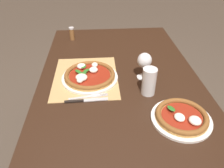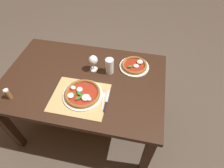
{
  "view_description": "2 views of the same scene",
  "coord_description": "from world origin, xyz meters",
  "px_view_note": "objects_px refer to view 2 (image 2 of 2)",
  "views": [
    {
      "loc": [
        1.09,
        -0.12,
        1.44
      ],
      "look_at": [
        0.19,
        -0.05,
        0.79
      ],
      "focal_mm": 35.0,
      "sensor_mm": 36.0,
      "label": 1
    },
    {
      "loc": [
        0.47,
        -1.01,
        1.93
      ],
      "look_at": [
        0.27,
        -0.08,
        0.83
      ],
      "focal_mm": 30.0,
      "sensor_mm": 36.0,
      "label": 2
    }
  ],
  "objects_px": {
    "pizza_far": "(134,65)",
    "pepper_shaker": "(8,94)",
    "fork": "(103,99)",
    "pizza_near": "(82,94)",
    "pint_glass": "(110,66)",
    "wine_glass": "(93,61)",
    "knife": "(107,101)"
  },
  "relations": [
    {
      "from": "pizza_far",
      "to": "pepper_shaker",
      "type": "bearing_deg",
      "value": -149.15
    },
    {
      "from": "fork",
      "to": "pizza_near",
      "type": "bearing_deg",
      "value": 179.16
    },
    {
      "from": "pint_glass",
      "to": "pepper_shaker",
      "type": "bearing_deg",
      "value": -148.18
    },
    {
      "from": "pizza_near",
      "to": "fork",
      "type": "relative_size",
      "value": 1.58
    },
    {
      "from": "wine_glass",
      "to": "pepper_shaker",
      "type": "bearing_deg",
      "value": -141.9
    },
    {
      "from": "wine_glass",
      "to": "pepper_shaker",
      "type": "xyz_separation_m",
      "value": [
        -0.56,
        -0.44,
        -0.06
      ]
    },
    {
      "from": "fork",
      "to": "wine_glass",
      "type": "bearing_deg",
      "value": 117.55
    },
    {
      "from": "pizza_near",
      "to": "knife",
      "type": "relative_size",
      "value": 1.47
    },
    {
      "from": "pizza_near",
      "to": "wine_glass",
      "type": "height_order",
      "value": "wine_glass"
    },
    {
      "from": "wine_glass",
      "to": "fork",
      "type": "bearing_deg",
      "value": -62.45
    },
    {
      "from": "wine_glass",
      "to": "pizza_far",
      "type": "bearing_deg",
      "value": 16.59
    },
    {
      "from": "pizza_near",
      "to": "pizza_far",
      "type": "height_order",
      "value": "pizza_near"
    },
    {
      "from": "pizza_far",
      "to": "pint_glass",
      "type": "height_order",
      "value": "pint_glass"
    },
    {
      "from": "pint_glass",
      "to": "fork",
      "type": "xyz_separation_m",
      "value": [
        0.02,
        -0.31,
        -0.06
      ]
    },
    {
      "from": "fork",
      "to": "pepper_shaker",
      "type": "distance_m",
      "value": 0.74
    },
    {
      "from": "pizza_near",
      "to": "knife",
      "type": "xyz_separation_m",
      "value": [
        0.2,
        -0.01,
        -0.02
      ]
    },
    {
      "from": "wine_glass",
      "to": "knife",
      "type": "xyz_separation_m",
      "value": [
        0.19,
        -0.32,
        -0.1
      ]
    },
    {
      "from": "pizza_near",
      "to": "wine_glass",
      "type": "distance_m",
      "value": 0.32
    },
    {
      "from": "pizza_far",
      "to": "pepper_shaker",
      "type": "distance_m",
      "value": 1.07
    },
    {
      "from": "knife",
      "to": "fork",
      "type": "bearing_deg",
      "value": 158.4
    },
    {
      "from": "knife",
      "to": "pepper_shaker",
      "type": "relative_size",
      "value": 2.22
    },
    {
      "from": "pizza_far",
      "to": "fork",
      "type": "height_order",
      "value": "pizza_far"
    },
    {
      "from": "fork",
      "to": "pizza_far",
      "type": "bearing_deg",
      "value": 65.14
    },
    {
      "from": "pizza_far",
      "to": "wine_glass",
      "type": "distance_m",
      "value": 0.38
    },
    {
      "from": "pepper_shaker",
      "to": "pizza_far",
      "type": "bearing_deg",
      "value": 30.85
    },
    {
      "from": "pepper_shaker",
      "to": "pint_glass",
      "type": "bearing_deg",
      "value": 31.82
    },
    {
      "from": "knife",
      "to": "pepper_shaker",
      "type": "height_order",
      "value": "pepper_shaker"
    },
    {
      "from": "pizza_far",
      "to": "knife",
      "type": "distance_m",
      "value": 0.46
    },
    {
      "from": "pizza_near",
      "to": "pizza_far",
      "type": "bearing_deg",
      "value": 48.63
    },
    {
      "from": "pizza_near",
      "to": "pint_glass",
      "type": "height_order",
      "value": "pint_glass"
    },
    {
      "from": "pizza_near",
      "to": "fork",
      "type": "height_order",
      "value": "pizza_near"
    },
    {
      "from": "fork",
      "to": "pint_glass",
      "type": "bearing_deg",
      "value": 93.04
    }
  ]
}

